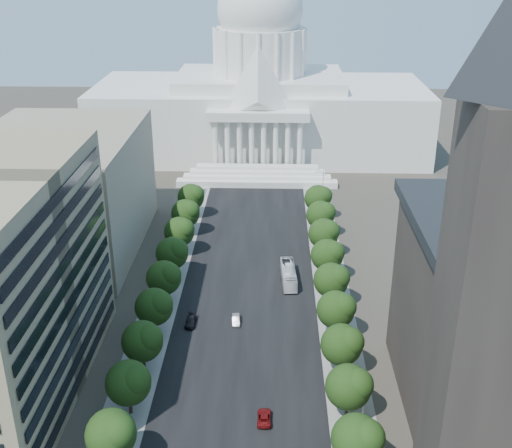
# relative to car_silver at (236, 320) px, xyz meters

# --- Properties ---
(road_asphalt) EXTENTS (30.00, 260.00, 0.01)m
(road_asphalt) POSITION_rel_car_silver_xyz_m (2.03, 25.65, -0.70)
(road_asphalt) COLOR black
(road_asphalt) RESTS_ON ground
(sidewalk_left) EXTENTS (8.00, 260.00, 0.02)m
(sidewalk_left) POSITION_rel_car_silver_xyz_m (-16.97, 25.65, -0.70)
(sidewalk_left) COLOR gray
(sidewalk_left) RESTS_ON ground
(sidewalk_right) EXTENTS (8.00, 260.00, 0.02)m
(sidewalk_right) POSITION_rel_car_silver_xyz_m (21.03, 25.65, -0.70)
(sidewalk_right) COLOR gray
(sidewalk_right) RESTS_ON ground
(capitol) EXTENTS (120.00, 56.00, 73.00)m
(capitol) POSITION_rel_car_silver_xyz_m (2.03, 120.54, 19.31)
(capitol) COLOR white
(capitol) RESTS_ON ground
(office_block_left_far) EXTENTS (38.00, 52.00, 30.00)m
(office_block_left_far) POSITION_rel_car_silver_xyz_m (-45.97, 35.65, 14.30)
(office_block_left_far) COLOR gray
(office_block_left_far) RESTS_ON ground
(tree_l_b) EXTENTS (7.79, 7.60, 9.97)m
(tree_l_b) POSITION_rel_car_silver_xyz_m (-15.64, -40.54, 5.75)
(tree_l_b) COLOR #33261C
(tree_l_b) RESTS_ON ground
(tree_l_c) EXTENTS (7.79, 7.60, 9.97)m
(tree_l_c) POSITION_rel_car_silver_xyz_m (-15.64, -28.54, 5.75)
(tree_l_c) COLOR #33261C
(tree_l_c) RESTS_ON ground
(tree_l_d) EXTENTS (7.79, 7.60, 9.97)m
(tree_l_d) POSITION_rel_car_silver_xyz_m (-15.64, -16.54, 5.75)
(tree_l_d) COLOR #33261C
(tree_l_d) RESTS_ON ground
(tree_l_e) EXTENTS (7.79, 7.60, 9.97)m
(tree_l_e) POSITION_rel_car_silver_xyz_m (-15.64, -4.54, 5.75)
(tree_l_e) COLOR #33261C
(tree_l_e) RESTS_ON ground
(tree_l_f) EXTENTS (7.79, 7.60, 9.97)m
(tree_l_f) POSITION_rel_car_silver_xyz_m (-15.64, 7.46, 5.75)
(tree_l_f) COLOR #33261C
(tree_l_f) RESTS_ON ground
(tree_l_g) EXTENTS (7.79, 7.60, 9.97)m
(tree_l_g) POSITION_rel_car_silver_xyz_m (-15.64, 19.46, 5.75)
(tree_l_g) COLOR #33261C
(tree_l_g) RESTS_ON ground
(tree_l_h) EXTENTS (7.79, 7.60, 9.97)m
(tree_l_h) POSITION_rel_car_silver_xyz_m (-15.64, 31.46, 5.75)
(tree_l_h) COLOR #33261C
(tree_l_h) RESTS_ON ground
(tree_l_i) EXTENTS (7.79, 7.60, 9.97)m
(tree_l_i) POSITION_rel_car_silver_xyz_m (-15.64, 43.46, 5.75)
(tree_l_i) COLOR #33261C
(tree_l_i) RESTS_ON ground
(tree_l_j) EXTENTS (7.79, 7.60, 9.97)m
(tree_l_j) POSITION_rel_car_silver_xyz_m (-15.64, 55.46, 5.75)
(tree_l_j) COLOR #33261C
(tree_l_j) RESTS_ON ground
(tree_r_b) EXTENTS (7.79, 7.60, 9.97)m
(tree_r_b) POSITION_rel_car_silver_xyz_m (20.36, -40.54, 5.75)
(tree_r_b) COLOR #33261C
(tree_r_b) RESTS_ON ground
(tree_r_c) EXTENTS (7.79, 7.60, 9.97)m
(tree_r_c) POSITION_rel_car_silver_xyz_m (20.36, -28.54, 5.75)
(tree_r_c) COLOR #33261C
(tree_r_c) RESTS_ON ground
(tree_r_d) EXTENTS (7.79, 7.60, 9.97)m
(tree_r_d) POSITION_rel_car_silver_xyz_m (20.36, -16.54, 5.75)
(tree_r_d) COLOR #33261C
(tree_r_d) RESTS_ON ground
(tree_r_e) EXTENTS (7.79, 7.60, 9.97)m
(tree_r_e) POSITION_rel_car_silver_xyz_m (20.36, -4.54, 5.75)
(tree_r_e) COLOR #33261C
(tree_r_e) RESTS_ON ground
(tree_r_f) EXTENTS (7.79, 7.60, 9.97)m
(tree_r_f) POSITION_rel_car_silver_xyz_m (20.36, 7.46, 5.75)
(tree_r_f) COLOR #33261C
(tree_r_f) RESTS_ON ground
(tree_r_g) EXTENTS (7.79, 7.60, 9.97)m
(tree_r_g) POSITION_rel_car_silver_xyz_m (20.36, 19.46, 5.75)
(tree_r_g) COLOR #33261C
(tree_r_g) RESTS_ON ground
(tree_r_h) EXTENTS (7.79, 7.60, 9.97)m
(tree_r_h) POSITION_rel_car_silver_xyz_m (20.36, 31.46, 5.75)
(tree_r_h) COLOR #33261C
(tree_r_h) RESTS_ON ground
(tree_r_i) EXTENTS (7.79, 7.60, 9.97)m
(tree_r_i) POSITION_rel_car_silver_xyz_m (20.36, 43.46, 5.75)
(tree_r_i) COLOR #33261C
(tree_r_i) RESTS_ON ground
(tree_r_j) EXTENTS (7.79, 7.60, 9.97)m
(tree_r_j) POSITION_rel_car_silver_xyz_m (20.36, 55.46, 5.75)
(tree_r_j) COLOR #33261C
(tree_r_j) RESTS_ON ground
(streetlight_b) EXTENTS (2.61, 0.44, 9.00)m
(streetlight_b) POSITION_rel_car_silver_xyz_m (21.93, -29.35, 5.12)
(streetlight_b) COLOR gray
(streetlight_b) RESTS_ON ground
(streetlight_c) EXTENTS (2.61, 0.44, 9.00)m
(streetlight_c) POSITION_rel_car_silver_xyz_m (21.93, -4.35, 5.12)
(streetlight_c) COLOR gray
(streetlight_c) RESTS_ON ground
(streetlight_d) EXTENTS (2.61, 0.44, 9.00)m
(streetlight_d) POSITION_rel_car_silver_xyz_m (21.93, 20.65, 5.12)
(streetlight_d) COLOR gray
(streetlight_d) RESTS_ON ground
(streetlight_e) EXTENTS (2.61, 0.44, 9.00)m
(streetlight_e) POSITION_rel_car_silver_xyz_m (21.93, 45.65, 5.12)
(streetlight_e) COLOR gray
(streetlight_e) RESTS_ON ground
(streetlight_f) EXTENTS (2.61, 0.44, 9.00)m
(streetlight_f) POSITION_rel_car_silver_xyz_m (21.93, 70.65, 5.12)
(streetlight_f) COLOR gray
(streetlight_f) RESTS_ON ground
(car_silver) EXTENTS (1.79, 4.35, 1.40)m
(car_silver) POSITION_rel_car_silver_xyz_m (0.00, 0.00, 0.00)
(car_silver) COLOR #ABADB3
(car_silver) RESTS_ON ground
(car_red) EXTENTS (2.28, 4.92, 1.37)m
(car_red) POSITION_rel_car_silver_xyz_m (6.41, -29.66, -0.02)
(car_red) COLOR #650B0C
(car_red) RESTS_ON ground
(car_dark_b) EXTENTS (2.15, 5.12, 1.48)m
(car_dark_b) POSITION_rel_car_silver_xyz_m (-9.29, -0.91, 0.04)
(car_dark_b) COLOR black
(car_dark_b) RESTS_ON ground
(city_bus) EXTENTS (3.85, 13.21, 3.64)m
(city_bus) POSITION_rel_car_silver_xyz_m (11.21, 18.08, 1.12)
(city_bus) COLOR white
(city_bus) RESTS_ON ground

